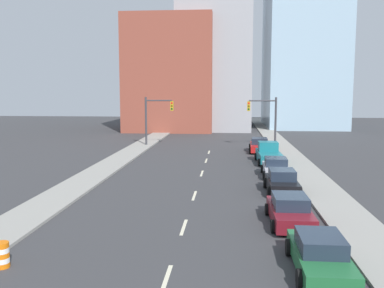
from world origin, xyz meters
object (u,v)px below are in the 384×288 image
traffic_signal_right (267,115)px  pickup_truck_teal (269,154)px  sedan_black (282,182)px  sedan_red (259,146)px  sedan_silver (276,168)px  traffic_signal_left (154,115)px  sedan_green (320,255)px  sedan_maroon (290,211)px  traffic_barrel (1,255)px

traffic_signal_right → pickup_truck_teal: size_ratio=1.06×
sedan_black → pickup_truck_teal: (0.20, 11.56, 0.07)m
traffic_signal_right → sedan_red: 5.19m
sedan_silver → pickup_truck_teal: size_ratio=0.80×
traffic_signal_left → sedan_green: 36.80m
traffic_signal_right → sedan_black: traffic_signal_right is taller
pickup_truck_teal → sedan_red: bearing=91.5°
sedan_maroon → traffic_signal_left: bearing=111.5°
traffic_signal_right → pickup_truck_teal: (-0.76, -10.90, -2.93)m
sedan_maroon → traffic_barrel: bearing=-151.8°
sedan_red → traffic_signal_left: bearing=163.2°
traffic_barrel → sedan_black: (11.72, 12.79, 0.21)m
sedan_green → sedan_red: size_ratio=1.00×
traffic_signal_right → traffic_barrel: traffic_signal_right is taller
sedan_black → sedan_green: bearing=-90.9°
sedan_maroon → sedan_black: bearing=85.8°
sedan_green → sedan_red: sedan_red is taller
traffic_signal_left → sedan_black: 25.76m
traffic_barrel → sedan_maroon: sedan_maroon is taller
sedan_green → sedan_black: bearing=89.9°
sedan_green → sedan_black: sedan_black is taller
traffic_signal_right → sedan_maroon: traffic_signal_right is taller
traffic_signal_left → sedan_silver: (12.42, -17.15, -3.03)m
pickup_truck_teal → sedan_silver: bearing=-91.9°
sedan_silver → pickup_truck_teal: bearing=90.9°
sedan_green → pickup_truck_teal: (0.30, 23.70, 0.12)m
traffic_signal_left → sedan_silver: bearing=-54.1°
traffic_barrel → sedan_red: size_ratio=0.20×
traffic_barrel → sedan_maroon: 12.94m
sedan_black → sedan_red: 18.39m
traffic_barrel → sedan_silver: (11.90, 18.11, 0.18)m
traffic_barrel → pickup_truck_teal: pickup_truck_teal is taller
traffic_signal_left → sedan_green: bearing=-70.7°
traffic_signal_left → sedan_red: (12.07, -4.08, -2.99)m
traffic_barrel → sedan_green: sedan_green is taller
traffic_signal_left → pickup_truck_teal: (12.45, -10.90, -2.93)m
traffic_signal_right → traffic_barrel: size_ratio=6.07×
traffic_barrel → sedan_maroon: size_ratio=0.21×
traffic_barrel → sedan_maroon: bearing=28.9°
sedan_green → sedan_black: (0.10, 12.14, 0.05)m
traffic_signal_left → sedan_green: traffic_signal_left is taller
sedan_green → sedan_red: bearing=90.5°
sedan_green → pickup_truck_teal: size_ratio=0.86×
sedan_silver → sedan_red: (-0.36, 13.07, 0.04)m
traffic_signal_right → sedan_silver: size_ratio=1.33×
sedan_maroon → sedan_silver: sedan_silver is taller
sedan_maroon → sedan_silver: bearing=86.5°
sedan_silver → sedan_red: bearing=92.7°
traffic_signal_right → traffic_signal_left: bearing=180.0°
traffic_signal_left → traffic_signal_right: bearing=0.0°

